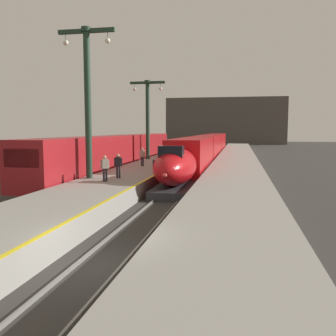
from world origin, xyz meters
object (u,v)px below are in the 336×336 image
Objects in this scene: passenger_near_edge at (142,155)px; passenger_far_waiting at (105,166)px; station_column_far at (148,112)px; station_column_mid at (87,90)px; regional_train_adjacent at (120,151)px; highspeed_train_main at (206,148)px; rolling_suitcase at (155,163)px; passenger_mid_platform at (118,164)px.

passenger_near_edge is 10.26m from passenger_far_waiting.
station_column_far is 9.31m from passenger_near_edge.
station_column_far is at bearing 90.00° from station_column_mid.
regional_train_adjacent is 21.66× the size of passenger_near_edge.
station_column_mid is 10.18m from passenger_near_edge.
rolling_suitcase is at bearing -100.38° from highspeed_train_main.
station_column_mid is at bearing 138.18° from passenger_far_waiting.
highspeed_train_main is at bearing 79.62° from rolling_suitcase.
passenger_far_waiting is at bearing -88.64° from passenger_near_edge.
rolling_suitcase is (2.77, -8.37, -5.04)m from station_column_far.
rolling_suitcase is (0.73, 8.21, -0.69)m from passenger_mid_platform.
highspeed_train_main is 14.51m from regional_train_adjacent.
passenger_mid_platform is at bearing -86.34° from passenger_near_edge.
highspeed_train_main is at bearing 76.97° from station_column_mid.
station_column_mid reaches higher than regional_train_adjacent.
passenger_far_waiting is at bearing -84.56° from station_column_far.
highspeed_train_main is 5.64× the size of station_column_mid.
highspeed_train_main is at bearing 81.33° from passenger_mid_platform.
regional_train_adjacent reaches higher than passenger_far_waiting.
station_column_far reaches higher than regional_train_adjacent.
passenger_near_edge is 1.47m from rolling_suitcase.
rolling_suitcase is at bearing -71.67° from station_column_far.
regional_train_adjacent is 37.27× the size of rolling_suitcase.
passenger_far_waiting is at bearing -75.27° from regional_train_adjacent.
highspeed_train_main is at bearing 75.33° from passenger_near_edge.
station_column_mid is 10.38× the size of rolling_suitcase.
station_column_mid reaches higher than rolling_suitcase.
station_column_far is at bearing 56.59° from regional_train_adjacent.
passenger_far_waiting is (3.95, -15.01, -0.09)m from regional_train_adjacent.
highspeed_train_main is 34.02× the size of passenger_far_waiting.
rolling_suitcase is at bearing 84.95° from passenger_mid_platform.
passenger_far_waiting is 10.06m from rolling_suitcase.
station_column_mid reaches higher than passenger_far_waiting.
station_column_far reaches higher than rolling_suitcase.
station_column_far is 5.23× the size of passenger_near_edge.
regional_train_adjacent is 5.84m from station_column_far.
passenger_near_edge and passenger_mid_platform have the same top height.
station_column_mid is at bearing -99.81° from passenger_near_edge.
highspeed_train_main is 17.36m from passenger_near_edge.
station_column_mid is 16.80m from station_column_far.
passenger_mid_platform is (-3.85, -25.28, 0.09)m from highspeed_train_main.
highspeed_train_main is at bearing 56.08° from regional_train_adjacent.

